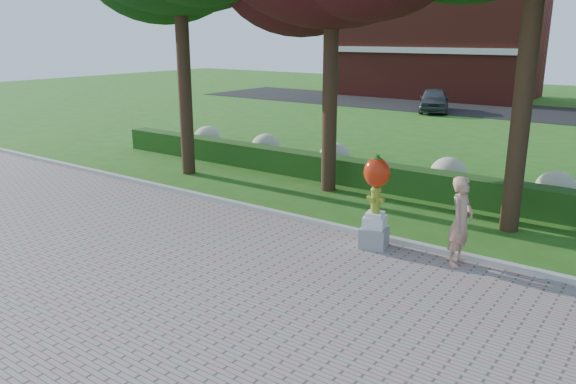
# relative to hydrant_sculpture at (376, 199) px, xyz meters

# --- Properties ---
(ground) EXTENTS (100.00, 100.00, 0.00)m
(ground) POSITION_rel_hydrant_sculpture_xyz_m (-1.43, -2.45, -1.14)
(ground) COLOR #2A5A16
(ground) RESTS_ON ground
(walkway) EXTENTS (40.00, 14.00, 0.04)m
(walkway) POSITION_rel_hydrant_sculpture_xyz_m (-1.43, -6.45, -1.12)
(walkway) COLOR gray
(walkway) RESTS_ON ground
(curb) EXTENTS (40.00, 0.18, 0.15)m
(curb) POSITION_rel_hydrant_sculpture_xyz_m (-1.43, 0.55, -1.07)
(curb) COLOR #ADADA5
(curb) RESTS_ON ground
(lawn_hedge) EXTENTS (24.00, 0.70, 0.80)m
(lawn_hedge) POSITION_rel_hydrant_sculpture_xyz_m (-1.43, 4.55, -0.74)
(lawn_hedge) COLOR #1B4112
(lawn_hedge) RESTS_ON ground
(hydrangea_row) EXTENTS (20.10, 1.10, 0.99)m
(hydrangea_row) POSITION_rel_hydrant_sculpture_xyz_m (-0.86, 5.55, -0.59)
(hydrangea_row) COLOR #B7B88C
(hydrangea_row) RESTS_ON ground
(street) EXTENTS (50.00, 8.00, 0.02)m
(street) POSITION_rel_hydrant_sculpture_xyz_m (-1.43, 25.55, -1.13)
(street) COLOR black
(street) RESTS_ON ground
(building_left) EXTENTS (14.00, 8.00, 7.00)m
(building_left) POSITION_rel_hydrant_sculpture_xyz_m (-11.43, 31.55, 2.36)
(building_left) COLOR maroon
(building_left) RESTS_ON ground
(hydrant_sculpture) EXTENTS (0.68, 0.68, 2.09)m
(hydrant_sculpture) POSITION_rel_hydrant_sculpture_xyz_m (0.00, 0.00, 0.00)
(hydrant_sculpture) COLOR gray
(hydrant_sculpture) RESTS_ON walkway
(woman) EXTENTS (0.48, 0.70, 1.85)m
(woman) POSITION_rel_hydrant_sculpture_xyz_m (1.84, 0.15, -0.18)
(woman) COLOR tan
(woman) RESTS_ON walkway
(parked_car) EXTENTS (3.10, 4.54, 1.44)m
(parked_car) POSITION_rel_hydrant_sculpture_xyz_m (-7.80, 22.55, -0.41)
(parked_car) COLOR #3F4247
(parked_car) RESTS_ON street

